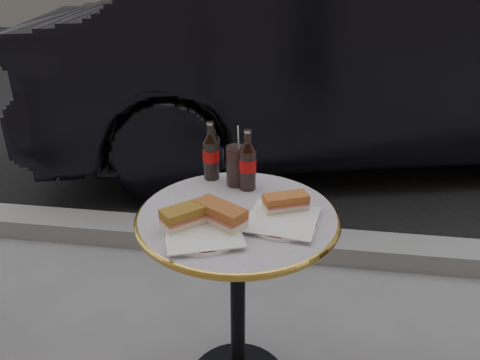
# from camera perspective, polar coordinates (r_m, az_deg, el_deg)

# --- Properties ---
(asphalt_road) EXTENTS (40.00, 8.00, 0.00)m
(asphalt_road) POSITION_cam_1_polar(r_m,az_deg,el_deg) (6.39, 6.66, 12.34)
(asphalt_road) COLOR black
(asphalt_road) RESTS_ON ground
(curb) EXTENTS (40.00, 0.20, 0.12)m
(curb) POSITION_cam_1_polar(r_m,az_deg,el_deg) (2.54, 2.83, -7.55)
(curb) COLOR gray
(curb) RESTS_ON ground
(bistro_table) EXTENTS (0.62, 0.62, 0.73)m
(bistro_table) POSITION_cam_1_polar(r_m,az_deg,el_deg) (1.63, -0.27, -15.29)
(bistro_table) COLOR #BAB2C4
(bistro_table) RESTS_ON ground
(plate_left) EXTENTS (0.25, 0.25, 0.01)m
(plate_left) POSITION_cam_1_polar(r_m,az_deg,el_deg) (1.32, -4.56, -6.48)
(plate_left) COLOR white
(plate_left) RESTS_ON bistro_table
(plate_right) EXTENTS (0.26, 0.26, 0.01)m
(plate_right) POSITION_cam_1_polar(r_m,az_deg,el_deg) (1.37, 5.17, -5.05)
(plate_right) COLOR white
(plate_right) RESTS_ON bistro_table
(sandwich_left_a) EXTENTS (0.16, 0.16, 0.05)m
(sandwich_left_a) POSITION_cam_1_polar(r_m,az_deg,el_deg) (1.34, -6.36, -4.38)
(sandwich_left_a) COLOR olive
(sandwich_left_a) RESTS_ON plate_left
(sandwich_left_b) EXTENTS (0.17, 0.15, 0.05)m
(sandwich_left_b) POSITION_cam_1_polar(r_m,az_deg,el_deg) (1.34, -2.40, -4.27)
(sandwich_left_b) COLOR #9B5427
(sandwich_left_b) RESTS_ON plate_left
(sandwich_right) EXTENTS (0.15, 0.11, 0.05)m
(sandwich_right) POSITION_cam_1_polar(r_m,az_deg,el_deg) (1.41, 5.60, -2.79)
(sandwich_right) COLOR #AC5E2B
(sandwich_right) RESTS_ON plate_right
(cola_bottle_left) EXTENTS (0.08, 0.08, 0.21)m
(cola_bottle_left) POSITION_cam_1_polar(r_m,az_deg,el_deg) (1.61, -3.56, 3.60)
(cola_bottle_left) COLOR black
(cola_bottle_left) RESTS_ON bistro_table
(cola_bottle_right) EXTENTS (0.06, 0.06, 0.21)m
(cola_bottle_right) POSITION_cam_1_polar(r_m,az_deg,el_deg) (1.53, 0.95, 2.48)
(cola_bottle_right) COLOR black
(cola_bottle_right) RESTS_ON bistro_table
(cola_glass) EXTENTS (0.08, 0.08, 0.14)m
(cola_glass) POSITION_cam_1_polar(r_m,az_deg,el_deg) (1.57, -0.49, 1.74)
(cola_glass) COLOR black
(cola_glass) RESTS_ON bistro_table
(parked_car) EXTENTS (2.70, 4.81, 1.50)m
(parked_car) POSITION_cam_1_polar(r_m,az_deg,el_deg) (3.67, 13.66, 14.00)
(parked_car) COLOR black
(parked_car) RESTS_ON ground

